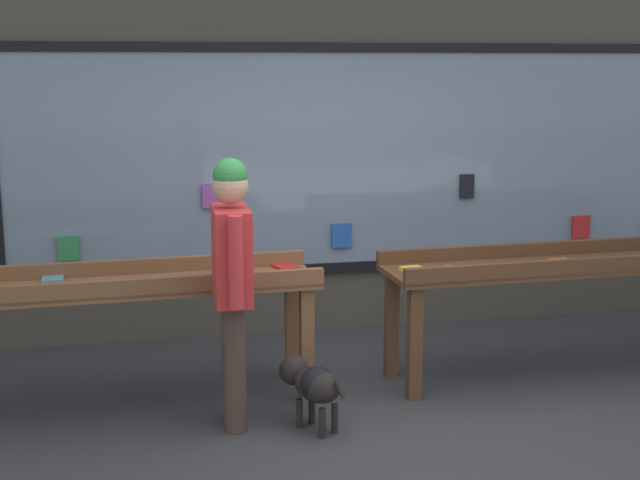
% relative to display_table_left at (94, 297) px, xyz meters
% --- Properties ---
extents(ground_plane, '(40.00, 40.00, 0.00)m').
position_rel_display_table_left_xyz_m(ground_plane, '(1.75, -0.89, -0.77)').
color(ground_plane, '#38383A').
extents(shopfront_facade, '(8.89, 0.29, 3.59)m').
position_rel_display_table_left_xyz_m(shopfront_facade, '(1.77, 1.50, 1.00)').
color(shopfront_facade, '#4C473D').
rests_on(shopfront_facade, ground_plane).
extents(display_table_left, '(2.99, 0.75, 0.94)m').
position_rel_display_table_left_xyz_m(display_table_left, '(0.00, 0.00, 0.00)').
color(display_table_left, brown).
rests_on(display_table_left, ground_plane).
extents(display_table_right, '(2.99, 0.76, 0.94)m').
position_rel_display_table_left_xyz_m(display_table_right, '(3.49, -0.00, -0.00)').
color(display_table_right, brown).
rests_on(display_table_right, ground_plane).
extents(person_browsing, '(0.23, 0.68, 1.72)m').
position_rel_display_table_left_xyz_m(person_browsing, '(0.86, -0.50, 0.24)').
color(person_browsing, '#4C382D').
rests_on(person_browsing, ground_plane).
extents(small_dog, '(0.39, 0.51, 0.44)m').
position_rel_display_table_left_xyz_m(small_dog, '(1.34, -0.65, -0.47)').
color(small_dog, black).
rests_on(small_dog, ground_plane).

